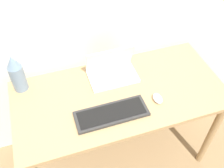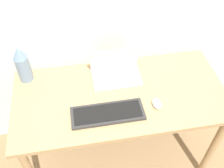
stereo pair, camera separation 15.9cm
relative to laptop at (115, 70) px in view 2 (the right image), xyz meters
The scene contains 5 objects.
desk 0.22m from the laptop, 89.45° to the right, with size 1.36×0.65×0.77m.
laptop is the anchor object (origin of this frame).
keyboard 0.34m from the laptop, 108.20° to the right, with size 0.44×0.16×0.02m.
mouse 0.36m from the laptop, 56.09° to the right, with size 0.05×0.08×0.04m.
vase 0.60m from the laptop, behind, with size 0.09×0.09×0.27m.
Camera 2 is at (-0.24, -0.75, 2.03)m, focal length 42.00 mm.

